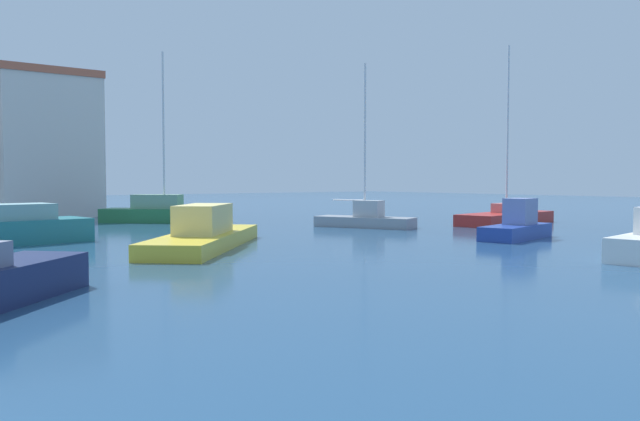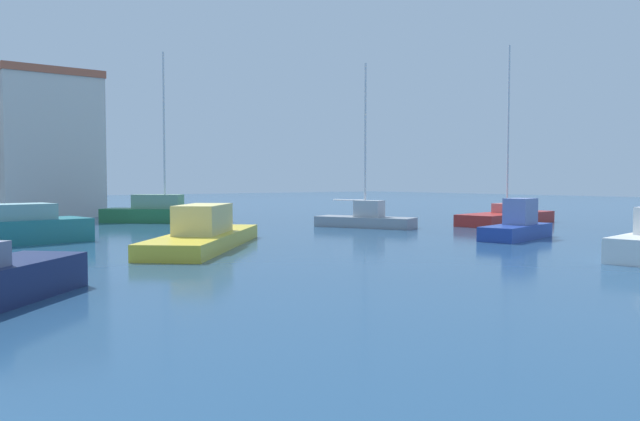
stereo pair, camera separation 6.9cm
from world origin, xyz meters
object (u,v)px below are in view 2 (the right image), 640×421
(motorboat_yellow_near_pier, at_px, (204,234))
(sailboat_grey_outer_mooring, at_px, (366,218))
(sailboat_red_distant_east, at_px, (508,216))
(motorboat_blue_inner_mooring, at_px, (517,226))
(motorboat_teal_center_channel, at_px, (2,229))
(sailboat_green_far_right, at_px, (164,212))

(motorboat_yellow_near_pier, bearing_deg, sailboat_grey_outer_mooring, 19.02)
(sailboat_red_distant_east, distance_m, motorboat_blue_inner_mooring, 9.39)
(motorboat_teal_center_channel, bearing_deg, sailboat_red_distant_east, -10.68)
(sailboat_grey_outer_mooring, relative_size, sailboat_green_far_right, 0.87)
(sailboat_green_far_right, relative_size, motorboat_yellow_near_pier, 1.24)
(motorboat_blue_inner_mooring, height_order, sailboat_green_far_right, sailboat_green_far_right)
(sailboat_red_distant_east, distance_m, sailboat_green_far_right, 20.52)
(sailboat_grey_outer_mooring, bearing_deg, motorboat_blue_inner_mooring, -83.47)
(sailboat_red_distant_east, height_order, motorboat_yellow_near_pier, sailboat_red_distant_east)
(sailboat_green_far_right, relative_size, motorboat_teal_center_channel, 1.45)
(sailboat_green_far_right, xyz_separation_m, motorboat_teal_center_channel, (-10.22, -8.36, -0.02))
(motorboat_yellow_near_pier, bearing_deg, sailboat_red_distant_east, 2.69)
(motorboat_yellow_near_pier, bearing_deg, sailboat_green_far_right, 73.33)
(sailboat_grey_outer_mooring, relative_size, motorboat_teal_center_channel, 1.25)
(motorboat_blue_inner_mooring, bearing_deg, motorboat_teal_center_channel, 149.91)
(sailboat_red_distant_east, height_order, motorboat_blue_inner_mooring, sailboat_red_distant_east)
(sailboat_red_distant_east, bearing_deg, motorboat_teal_center_channel, 169.32)
(sailboat_red_distant_east, bearing_deg, motorboat_yellow_near_pier, -177.31)
(sailboat_grey_outer_mooring, bearing_deg, motorboat_teal_center_channel, 174.04)
(motorboat_blue_inner_mooring, bearing_deg, motorboat_yellow_near_pier, 158.59)
(sailboat_grey_outer_mooring, bearing_deg, sailboat_red_distant_east, -20.07)
(sailboat_red_distant_east, relative_size, motorboat_blue_inner_mooring, 2.17)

